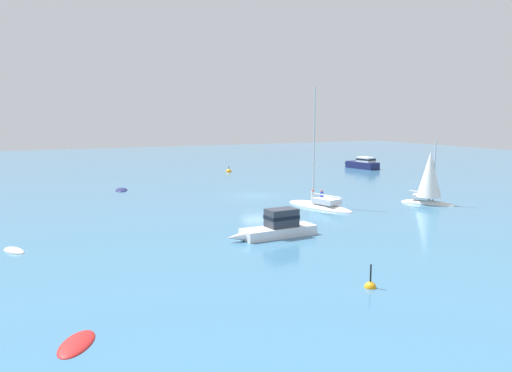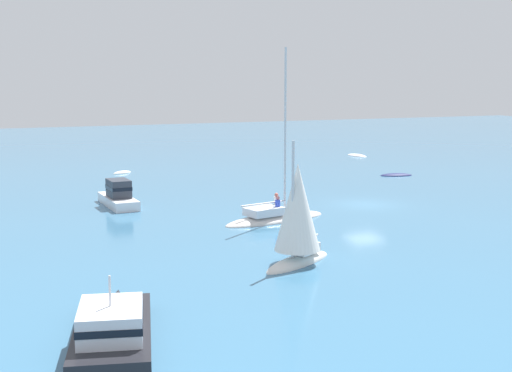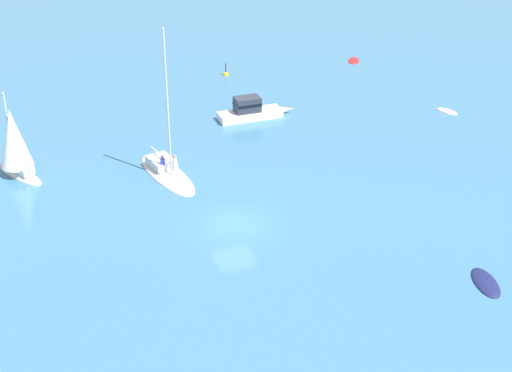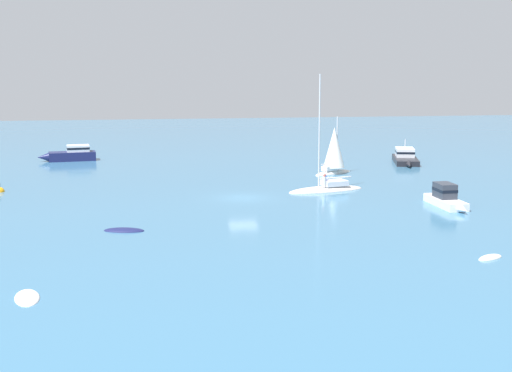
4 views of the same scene
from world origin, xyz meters
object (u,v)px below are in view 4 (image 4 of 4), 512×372
Objects in this scene: ketch at (334,153)px; launch at (446,198)px; yacht at (327,189)px; channel_buoy at (0,192)px; cabin_cruiser at (71,154)px; skiff_1 at (27,298)px; motor_cruiser at (405,157)px; rib at (490,258)px; skiff at (124,231)px.

launch is (-18.46, -5.08, -1.52)m from ketch.
yacht is 8.76× the size of channel_buoy.
cabin_cruiser is (13.95, 28.28, -1.46)m from ketch.
yacht is 1.63× the size of cabin_cruiser.
launch is at bearing -66.02° from skiff_1.
yacht is 10.52m from ketch.
motor_cruiser reaches higher than launch.
yacht is at bearing 128.34° from cabin_cruiser.
ketch is 0.94× the size of cabin_cruiser.
motor_cruiser is at bearing -142.21° from yacht.
motor_cruiser reaches higher than skiff_1.
rib is (-24.78, -4.59, -0.16)m from yacht.
motor_cruiser is 1.34× the size of ketch.
yacht is at bearing 50.17° from skiff.
skiff is at bearing -32.15° from motor_cruiser.
rib is 0.68× the size of skiff_1.
ketch reaches higher than rib.
yacht is 3.57× the size of skiff_1.
channel_buoy is (28.27, 34.32, 0.00)m from rib.
skiff is 38.57m from cabin_cruiser.
rib is 0.31× the size of cabin_cruiser.
channel_buoy is (3.49, 29.73, -0.15)m from yacht.
motor_cruiser is at bearing 56.94° from skiff.
skiff is 31.95m from ketch.
channel_buoy is at bearing 69.22° from cabin_cruiser.
cabin_cruiser is (48.58, 29.84, 0.75)m from rib.
cabin_cruiser reaches higher than skiff.
launch is 0.97× the size of cabin_cruiser.
skiff is 25.02m from rib.
yacht is 25.20m from rib.
launch is at bearing 24.01° from skiff.
yacht is (14.08, -18.03, 0.16)m from skiff.
cabin_cruiser is (52.78, 2.70, 0.75)m from skiff_1.
cabin_cruiser is at bearing -87.06° from motor_cruiser.
yacht reaches higher than skiff.
skiff is at bearing -52.30° from rib.
yacht is 21.48m from motor_cruiser.
motor_cruiser is at bearing 165.23° from launch.
yacht reaches higher than channel_buoy.
ketch reaches higher than launch.
yacht reaches higher than ketch.
motor_cruiser is 26.03m from launch.
rib is at bearing -90.83° from skiff_1.
channel_buoy is at bearing -111.15° from launch.
rib is 0.32× the size of launch.
channel_buoy is at bearing -66.45° from rib.
motor_cruiser is 1.30× the size of launch.
ketch reaches higher than channel_buoy.
skiff_1 is (-20.37, 30.65, -0.70)m from launch.
channel_buoy is (-13.42, 42.96, -0.62)m from motor_cruiser.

